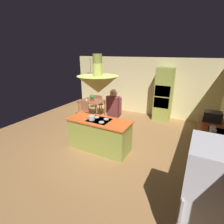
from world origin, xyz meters
name	(u,v)px	position (x,y,z in m)	size (l,w,h in m)	color
ground	(103,145)	(0.00, 0.00, 0.00)	(8.16, 8.16, 0.00)	#9E7042
wall_back	(141,86)	(0.00, 3.45, 1.27)	(6.80, 0.10, 2.55)	beige
kitchen_island	(99,134)	(0.00, -0.20, 0.47)	(1.85, 0.78, 0.95)	#939E42
counter_run_right	(208,145)	(2.84, 0.60, 0.47)	(0.73, 2.12, 0.93)	#939E42
oven_tower	(163,95)	(1.10, 3.04, 1.09)	(0.66, 0.62, 2.19)	#939E42
refrigerator	(210,205)	(2.80, -1.90, 0.87)	(0.72, 0.74, 1.75)	silver
dining_table	(92,103)	(-1.70, 1.90, 0.65)	(1.04, 0.81, 0.76)	#955636
person_at_island	(114,112)	(0.13, 0.46, 0.99)	(0.53, 0.23, 1.71)	tan
range_hood	(98,83)	(0.00, -0.20, 1.98)	(1.10, 1.10, 1.00)	#939E42
pendant_light_over_table	(91,75)	(-1.70, 1.90, 1.86)	(0.32, 0.32, 0.82)	beige
chair_facing_island	(83,110)	(-1.70, 1.27, 0.50)	(0.40, 0.40, 0.87)	#955636
chair_by_back_wall	(100,103)	(-1.70, 2.53, 0.50)	(0.40, 0.40, 0.87)	#955636
potted_plant_on_table	(92,97)	(-1.62, 1.82, 0.93)	(0.20, 0.20, 0.30)	#99382D
cup_on_table	(87,100)	(-1.83, 1.70, 0.81)	(0.07, 0.07, 0.09)	white
canister_flour	(213,134)	(2.84, 0.08, 1.04)	(0.11, 0.11, 0.22)	silver
canister_sugar	(213,131)	(2.84, 0.26, 1.02)	(0.12, 0.12, 0.19)	silver
canister_tea	(212,129)	(2.84, 0.44, 1.01)	(0.14, 0.14, 0.16)	silver
microwave_on_counter	(212,116)	(2.84, 1.22, 1.07)	(0.46, 0.36, 0.28)	#232326
cooking_pot_on_cooktop	(92,118)	(-0.16, -0.33, 1.01)	(0.18, 0.18, 0.12)	#B2B2B7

